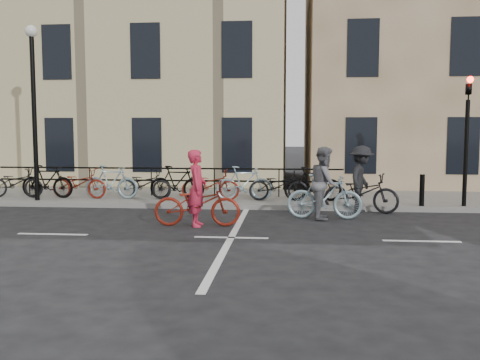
# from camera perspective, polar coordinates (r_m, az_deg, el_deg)

# --- Properties ---
(ground) EXTENTS (120.00, 120.00, 0.00)m
(ground) POSITION_cam_1_polar(r_m,az_deg,el_deg) (11.58, -0.95, -6.18)
(ground) COLOR black
(ground) RESTS_ON ground
(sidewalk) EXTENTS (46.00, 4.00, 0.15)m
(sidewalk) POSITION_cam_1_polar(r_m,az_deg,el_deg) (18.19, -11.46, -1.79)
(sidewalk) COLOR slate
(sidewalk) RESTS_ON ground
(building_east) EXTENTS (14.00, 10.00, 12.00)m
(building_east) POSITION_cam_1_polar(r_m,az_deg,el_deg) (25.76, 23.49, 13.54)
(building_east) COLOR #987F5C
(building_east) RESTS_ON sidewalk
(building_west) EXTENTS (20.00, 10.00, 10.00)m
(building_west) POSITION_cam_1_polar(r_m,az_deg,el_deg) (26.49, -17.79, 11.31)
(building_west) COLOR #CBB589
(building_west) RESTS_ON sidewalk
(traffic_light) EXTENTS (0.18, 0.30, 3.90)m
(traffic_light) POSITION_cam_1_polar(r_m,az_deg,el_deg) (16.38, 23.07, 5.44)
(traffic_light) COLOR black
(traffic_light) RESTS_ON sidewalk
(lamp_post) EXTENTS (0.36, 0.36, 5.28)m
(lamp_post) POSITION_cam_1_polar(r_m,az_deg,el_deg) (17.52, -21.17, 8.87)
(lamp_post) COLOR black
(lamp_post) RESTS_ON sidewalk
(bollard_east) EXTENTS (0.14, 0.14, 0.90)m
(bollard_east) POSITION_cam_1_polar(r_m,az_deg,el_deg) (16.06, 18.84, -1.04)
(bollard_east) COLOR black
(bollard_east) RESTS_ON sidewalk
(parked_bikes) EXTENTS (11.45, 1.23, 1.05)m
(parked_bikes) POSITION_cam_1_polar(r_m,az_deg,el_deg) (16.89, -8.60, -0.34)
(parked_bikes) COLOR black
(parked_bikes) RESTS_ON sidewalk
(cyclist_pink) EXTENTS (2.11, 0.84, 1.85)m
(cyclist_pink) POSITION_cam_1_polar(r_m,az_deg,el_deg) (12.89, -4.60, -2.12)
(cyclist_pink) COLOR maroon
(cyclist_pink) RESTS_ON ground
(cyclist_grey) EXTENTS (1.98, 0.96, 1.88)m
(cyclist_grey) POSITION_cam_1_polar(r_m,az_deg,el_deg) (14.02, 9.01, -1.05)
(cyclist_grey) COLOR #7F9CA7
(cyclist_grey) RESTS_ON ground
(cyclist_dark) EXTENTS (2.23, 1.40, 1.88)m
(cyclist_dark) POSITION_cam_1_polar(r_m,az_deg,el_deg) (15.38, 12.79, -0.63)
(cyclist_dark) COLOR black
(cyclist_dark) RESTS_ON ground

